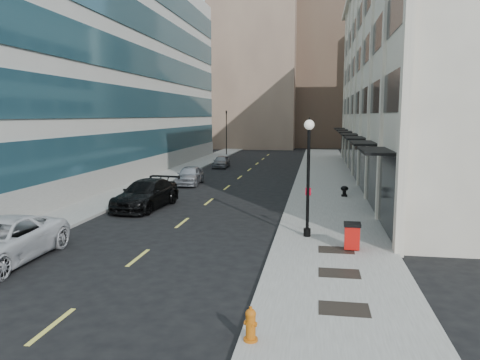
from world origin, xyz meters
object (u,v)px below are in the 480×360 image
(car_grey_sedan, at_px, (221,162))
(trash_bin, at_px, (352,235))
(lamppost, at_px, (308,167))
(car_black_pickup, at_px, (146,194))
(sign_post, at_px, (308,201))
(fire_hydrant, at_px, (251,324))
(traffic_signal, at_px, (226,113))
(urn_planter, at_px, (344,190))
(car_silver_sedan, at_px, (190,175))
(car_white_van, at_px, (0,242))

(car_grey_sedan, height_order, trash_bin, car_grey_sedan)
(trash_bin, distance_m, lamppost, 3.57)
(car_black_pickup, xyz_separation_m, sign_post, (9.60, -4.63, 0.73))
(fire_hydrant, xyz_separation_m, sign_post, (1.10, 10.97, 1.01))
(traffic_signal, xyz_separation_m, lamppost, (11.90, -42.21, -2.48))
(car_grey_sedan, height_order, urn_planter, car_grey_sedan)
(car_black_pickup, height_order, car_grey_sedan, car_black_pickup)
(car_black_pickup, bearing_deg, car_silver_sedan, 96.03)
(car_black_pickup, bearing_deg, trash_bin, -26.75)
(car_black_pickup, relative_size, fire_hydrant, 6.81)
(car_black_pickup, bearing_deg, traffic_signal, 99.62)
(traffic_signal, relative_size, car_black_pickup, 1.21)
(car_silver_sedan, xyz_separation_m, trash_bin, (11.41, -16.99, -0.02))
(sign_post, bearing_deg, car_black_pickup, 163.44)
(urn_planter, bearing_deg, car_grey_sedan, 125.19)
(car_grey_sedan, xyz_separation_m, fire_hydrant, (8.50, -37.60, -0.07))
(traffic_signal, distance_m, lamppost, 43.93)
(car_silver_sedan, bearing_deg, trash_bin, -59.83)
(car_grey_sedan, bearing_deg, car_silver_sedan, -92.20)
(fire_hydrant, height_order, lamppost, lamppost)
(car_white_van, distance_m, trash_bin, 13.47)
(car_silver_sedan, height_order, trash_bin, car_silver_sedan)
(car_black_pickup, relative_size, car_grey_sedan, 1.55)
(car_grey_sedan, xyz_separation_m, sign_post, (9.60, -26.63, 0.93))
(fire_hydrant, distance_m, trash_bin, 8.75)
(car_white_van, distance_m, car_grey_sedan, 32.88)
(car_silver_sedan, height_order, urn_planter, car_silver_sedan)
(trash_bin, bearing_deg, lamppost, 137.19)
(lamppost, bearing_deg, car_black_pickup, 149.90)
(car_black_pickup, bearing_deg, lamppost, -24.07)
(car_silver_sedan, bearing_deg, urn_planter, -24.07)
(lamppost, height_order, urn_planter, lamppost)
(sign_post, bearing_deg, fire_hydrant, -86.56)
(fire_hydrant, distance_m, urn_planter, 21.12)
(car_grey_sedan, distance_m, trash_bin, 31.49)
(traffic_signal, distance_m, trash_bin, 46.35)
(car_black_pickup, relative_size, sign_post, 2.66)
(urn_planter, bearing_deg, sign_post, -102.54)
(urn_planter, bearing_deg, car_black_pickup, -155.96)
(lamppost, relative_size, urn_planter, 7.53)
(traffic_signal, bearing_deg, sign_post, -73.92)
(car_silver_sedan, height_order, fire_hydrant, car_silver_sedan)
(traffic_signal, height_order, fire_hydrant, traffic_signal)
(car_grey_sedan, bearing_deg, car_black_pickup, -92.20)
(car_white_van, distance_m, sign_post, 12.83)
(traffic_signal, xyz_separation_m, car_grey_sedan, (2.30, -14.64, -5.08))
(traffic_signal, height_order, car_black_pickup, traffic_signal)
(car_white_van, bearing_deg, car_silver_sedan, 84.79)
(traffic_signal, distance_m, sign_post, 43.15)
(traffic_signal, xyz_separation_m, car_black_pickup, (2.30, -36.65, -4.88))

